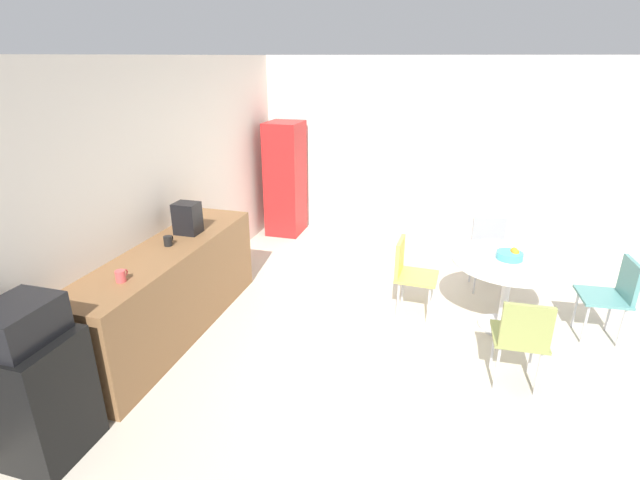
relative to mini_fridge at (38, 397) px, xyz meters
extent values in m
plane|color=beige|center=(2.10, -2.65, -0.45)|extent=(6.00, 6.00, 0.00)
cube|color=silver|center=(2.10, 0.35, 0.85)|extent=(6.00, 0.10, 2.60)
cube|color=silver|center=(5.10, -2.65, 0.85)|extent=(0.10, 6.00, 2.60)
cube|color=brown|center=(1.59, 0.00, 0.00)|extent=(2.48, 0.60, 0.90)
cube|color=black|center=(0.00, 0.00, 0.00)|extent=(0.54, 0.54, 0.90)
cube|color=black|center=(0.00, 0.00, 0.58)|extent=(0.48, 0.38, 0.26)
cube|color=#B21E1E|center=(4.65, -0.10, 0.40)|extent=(0.60, 0.50, 1.70)
cylinder|color=silver|center=(2.58, -3.16, -0.43)|extent=(0.44, 0.44, 0.03)
cylinder|color=silver|center=(2.58, -3.16, -0.06)|extent=(0.08, 0.08, 0.72)
cylinder|color=white|center=(2.58, -3.16, 0.29)|extent=(1.12, 1.12, 0.03)
cylinder|color=silver|center=(2.48, -3.89, -0.24)|extent=(0.02, 0.02, 0.42)
cylinder|color=silver|center=(2.79, -3.86, -0.24)|extent=(0.02, 0.02, 0.42)
cylinder|color=silver|center=(2.50, -4.20, -0.24)|extent=(0.02, 0.02, 0.42)
cylinder|color=silver|center=(2.82, -4.18, -0.24)|extent=(0.02, 0.02, 0.42)
cube|color=teal|center=(2.65, -4.03, -0.01)|extent=(0.45, 0.45, 0.03)
cube|color=teal|center=(2.66, -4.22, 0.19)|extent=(0.38, 0.07, 0.38)
cylinder|color=silver|center=(3.31, -3.22, -0.24)|extent=(0.02, 0.02, 0.42)
cylinder|color=silver|center=(3.27, -2.90, -0.24)|extent=(0.02, 0.02, 0.42)
cylinder|color=silver|center=(3.62, -3.17, -0.24)|extent=(0.02, 0.02, 0.42)
cylinder|color=silver|center=(3.58, -2.86, -0.24)|extent=(0.02, 0.02, 0.42)
cube|color=gray|center=(3.45, -3.04, -0.01)|extent=(0.47, 0.47, 0.03)
cube|color=gray|center=(3.63, -3.01, 0.19)|extent=(0.09, 0.38, 0.38)
cylinder|color=silver|center=(2.76, -2.44, -0.24)|extent=(0.02, 0.02, 0.42)
cylinder|color=silver|center=(2.45, -2.43, -0.24)|extent=(0.02, 0.02, 0.42)
cylinder|color=silver|center=(2.78, -2.13, -0.24)|extent=(0.02, 0.02, 0.42)
cylinder|color=silver|center=(2.46, -2.12, -0.24)|extent=(0.02, 0.02, 0.42)
cube|color=#D8CC4C|center=(2.61, -2.28, -0.01)|extent=(0.44, 0.44, 0.03)
cube|color=#D8CC4C|center=(2.62, -2.09, 0.19)|extent=(0.38, 0.06, 0.38)
cylinder|color=silver|center=(1.85, -3.03, -0.24)|extent=(0.02, 0.02, 0.42)
cylinder|color=silver|center=(1.86, -3.34, -0.24)|extent=(0.02, 0.02, 0.42)
cylinder|color=silver|center=(1.54, -3.04, -0.24)|extent=(0.02, 0.02, 0.42)
cylinder|color=silver|center=(1.55, -3.36, -0.24)|extent=(0.02, 0.02, 0.42)
cube|color=#8C934C|center=(1.70, -3.19, -0.01)|extent=(0.44, 0.44, 0.03)
cube|color=#8C934C|center=(1.51, -3.20, 0.19)|extent=(0.05, 0.38, 0.38)
cylinder|color=teal|center=(2.59, -3.14, 0.34)|extent=(0.25, 0.25, 0.07)
sphere|color=orange|center=(2.63, -3.18, 0.38)|extent=(0.07, 0.07, 0.07)
sphere|color=orange|center=(2.60, -3.19, 0.38)|extent=(0.07, 0.07, 0.07)
cylinder|color=black|center=(1.67, 0.01, 0.50)|extent=(0.08, 0.08, 0.09)
torus|color=black|center=(1.73, 0.01, 0.50)|extent=(0.06, 0.01, 0.06)
cylinder|color=#D84C4C|center=(0.89, -0.06, 0.50)|extent=(0.08, 0.08, 0.09)
torus|color=#D84C4C|center=(0.95, -0.06, 0.50)|extent=(0.06, 0.01, 0.06)
cube|color=black|center=(2.03, 0.00, 0.61)|extent=(0.20, 0.24, 0.32)
camera|label=1|loc=(-1.95, -2.54, 2.14)|focal=26.55mm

